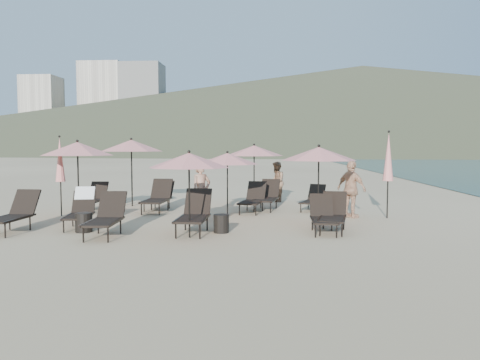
# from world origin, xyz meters

# --- Properties ---
(ground) EXTENTS (800.00, 800.00, 0.00)m
(ground) POSITION_xyz_m (0.00, 0.00, 0.00)
(ground) COLOR #D6BA8C
(ground) RESTS_ON ground
(volcanic_headland) EXTENTS (690.00, 690.00, 55.00)m
(volcanic_headland) POSITION_xyz_m (71.37, 302.62, 26.49)
(volcanic_headland) COLOR brown
(volcanic_headland) RESTS_ON ground
(hotel_skyline) EXTENTS (109.00, 82.00, 55.00)m
(hotel_skyline) POSITION_xyz_m (-93.62, 271.21, 24.18)
(hotel_skyline) COLOR beige
(hotel_skyline) RESTS_ON ground
(lounger_0) EXTENTS (0.72, 1.79, 1.02)m
(lounger_0) POSITION_xyz_m (-5.50, -0.06, 0.48)
(lounger_0) COLOR black
(lounger_0) RESTS_ON ground
(lounger_1) EXTENTS (0.92, 1.76, 1.04)m
(lounger_1) POSITION_xyz_m (-4.08, 0.75, 0.50)
(lounger_1) COLOR black
(lounger_1) RESTS_ON ground
(lounger_2) EXTENTS (0.79, 1.82, 1.02)m
(lounger_2) POSITION_xyz_m (-2.97, -0.42, 0.48)
(lounger_2) COLOR black
(lounger_2) RESTS_ON ground
(lounger_3) EXTENTS (0.73, 1.84, 1.05)m
(lounger_3) POSITION_xyz_m (-0.90, 0.18, 0.49)
(lounger_3) COLOR black
(lounger_3) RESTS_ON ground
(lounger_4) EXTENTS (0.63, 1.60, 0.92)m
(lounger_4) POSITION_xyz_m (2.35, 0.41, 0.43)
(lounger_4) COLOR black
(lounger_4) RESTS_ON ground
(lounger_5) EXTENTS (0.95, 1.77, 0.96)m
(lounger_5) POSITION_xyz_m (2.63, 0.60, 0.45)
(lounger_5) COLOR black
(lounger_5) RESTS_ON ground
(lounger_6) EXTENTS (0.65, 1.64, 0.94)m
(lounger_6) POSITION_xyz_m (-5.02, 4.07, 0.44)
(lounger_6) COLOR black
(lounger_6) RESTS_ON ground
(lounger_7) EXTENTS (0.74, 1.85, 1.05)m
(lounger_7) POSITION_xyz_m (-2.76, 3.90, 0.49)
(lounger_7) COLOR black
(lounger_7) RESTS_ON ground
(lounger_8) EXTENTS (0.81, 1.72, 0.95)m
(lounger_8) POSITION_xyz_m (-2.82, 4.45, 0.45)
(lounger_8) COLOR black
(lounger_8) RESTS_ON ground
(lounger_9) EXTENTS (0.94, 1.79, 0.98)m
(lounger_9) POSITION_xyz_m (0.44, 3.97, 0.46)
(lounger_9) COLOR black
(lounger_9) RESTS_ON ground
(lounger_10) EXTENTS (0.98, 1.85, 1.01)m
(lounger_10) POSITION_xyz_m (0.90, 4.66, 0.47)
(lounger_10) COLOR black
(lounger_10) RESTS_ON ground
(lounger_11) EXTENTS (1.04, 1.60, 0.86)m
(lounger_11) POSITION_xyz_m (2.47, 4.50, 0.40)
(lounger_11) COLOR black
(lounger_11) RESTS_ON ground
(umbrella_open_0) EXTENTS (2.21, 2.21, 2.38)m
(umbrella_open_0) POSITION_xyz_m (-4.77, 2.26, 2.10)
(umbrella_open_0) COLOR black
(umbrella_open_0) RESTS_ON ground
(umbrella_open_1) EXTENTS (1.89, 1.89, 2.04)m
(umbrella_open_1) POSITION_xyz_m (-0.29, 2.70, 1.80)
(umbrella_open_1) COLOR black
(umbrella_open_1) RESTS_ON ground
(umbrella_open_2) EXTENTS (2.07, 2.07, 2.23)m
(umbrella_open_2) POSITION_xyz_m (2.35, 1.60, 1.97)
(umbrella_open_2) COLOR black
(umbrella_open_2) RESTS_ON ground
(umbrella_open_3) EXTENTS (2.32, 2.32, 2.50)m
(umbrella_open_3) POSITION_xyz_m (-4.05, 5.30, 2.21)
(umbrella_open_3) COLOR black
(umbrella_open_3) RESTS_ON ground
(umbrella_open_4) EXTENTS (2.13, 2.13, 2.29)m
(umbrella_open_4) POSITION_xyz_m (0.40, 5.88, 2.03)
(umbrella_open_4) COLOR black
(umbrella_open_4) RESTS_ON ground
(umbrella_open_5) EXTENTS (1.94, 1.94, 2.08)m
(umbrella_open_5) POSITION_xyz_m (-0.90, -0.53, 1.84)
(umbrella_open_5) COLOR black
(umbrella_open_5) RESTS_ON ground
(umbrella_closed_0) EXTENTS (0.31, 0.31, 2.66)m
(umbrella_closed_0) POSITION_xyz_m (4.55, 2.90, 1.85)
(umbrella_closed_0) COLOR black
(umbrella_closed_0) RESTS_ON ground
(umbrella_closed_1) EXTENTS (0.29, 0.29, 2.52)m
(umbrella_closed_1) POSITION_xyz_m (-5.53, 2.71, 1.75)
(umbrella_closed_1) COLOR black
(umbrella_closed_1) RESTS_ON ground
(side_table_0) EXTENTS (0.43, 0.43, 0.49)m
(side_table_0) POSITION_xyz_m (-3.71, 0.02, 0.24)
(side_table_0) COLOR black
(side_table_0) RESTS_ON ground
(side_table_1) EXTENTS (0.39, 0.39, 0.46)m
(side_table_1) POSITION_xyz_m (-0.21, 0.18, 0.23)
(side_table_1) COLOR black
(side_table_1) RESTS_ON ground
(beachgoer_a) EXTENTS (0.73, 0.72, 1.71)m
(beachgoer_a) POSITION_xyz_m (-1.00, 2.06, 0.85)
(beachgoer_a) COLOR #A07057
(beachgoer_a) RESTS_ON ground
(beachgoer_b) EXTENTS (0.64, 0.80, 1.59)m
(beachgoer_b) POSITION_xyz_m (1.24, 6.97, 0.79)
(beachgoer_b) COLOR #946B4C
(beachgoer_b) RESTS_ON ground
(beachgoer_c) EXTENTS (1.01, 1.05, 1.76)m
(beachgoer_c) POSITION_xyz_m (3.48, 2.92, 0.88)
(beachgoer_c) COLOR tan
(beachgoer_c) RESTS_ON ground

